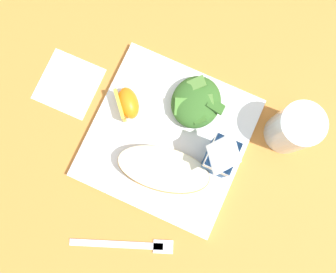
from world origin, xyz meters
The scene contains 9 objects.
ground centered at (0.00, 0.00, 0.00)m, with size 3.00×3.00×0.00m, color #C67A33.
white_plate centered at (0.00, 0.00, 0.01)m, with size 0.28×0.28×0.02m, color white.
cheesy_pizza_bread centered at (0.06, 0.02, 0.03)m, with size 0.11×0.18×0.04m.
green_salad_pile centered at (-0.08, 0.02, 0.04)m, with size 0.10×0.10×0.05m.
milk_carton centered at (0.00, 0.10, 0.08)m, with size 0.06×0.04×0.11m.
orange_wedge_front centered at (-0.02, -0.09, 0.04)m, with size 0.07×0.07×0.04m.
paper_napkin centered at (-0.02, -0.22, 0.00)m, with size 0.11×0.11×0.00m, color white.
metal_fork centered at (0.21, 0.02, 0.00)m, with size 0.09×0.18×0.01m.
drinking_clear_cup centered at (-0.10, 0.20, 0.05)m, with size 0.08×0.08×0.11m, color silver.
Camera 1 is at (0.09, 0.04, 0.69)m, focal length 39.21 mm.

